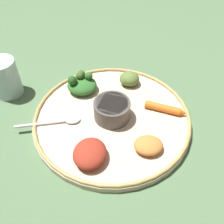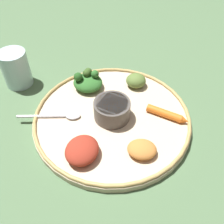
# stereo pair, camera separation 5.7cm
# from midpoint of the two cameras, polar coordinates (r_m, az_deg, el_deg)

# --- Properties ---
(ground_plane) EXTENTS (2.40, 2.40, 0.00)m
(ground_plane) POSITION_cam_midpoint_polar(r_m,az_deg,el_deg) (0.59, 2.75, -2.17)
(ground_plane) COLOR #4C6B47
(platter) EXTENTS (0.36, 0.36, 0.02)m
(platter) POSITION_cam_midpoint_polar(r_m,az_deg,el_deg) (0.58, 2.78, -1.68)
(platter) COLOR #C6B293
(platter) RESTS_ON ground_plane
(platter_rim) EXTENTS (0.36, 0.36, 0.01)m
(platter_rim) POSITION_cam_midpoint_polar(r_m,az_deg,el_deg) (0.58, 2.82, -0.97)
(platter_rim) COLOR tan
(platter_rim) RESTS_ON platter
(center_bowl) EXTENTS (0.08, 0.08, 0.04)m
(center_bowl) POSITION_cam_midpoint_polar(r_m,az_deg,el_deg) (0.56, 2.89, 0.46)
(center_bowl) COLOR #4C4742
(center_bowl) RESTS_ON platter
(spoon) EXTENTS (0.12, 0.10, 0.01)m
(spoon) POSITION_cam_midpoint_polar(r_m,az_deg,el_deg) (0.58, -9.05, -1.02)
(spoon) COLOR silver
(spoon) RESTS_ON platter
(greens_pile) EXTENTS (0.10, 0.10, 0.05)m
(greens_pile) POSITION_cam_midpoint_polar(r_m,az_deg,el_deg) (0.64, -2.98, 6.83)
(greens_pile) COLOR #2D6628
(greens_pile) RESTS_ON platter
(carrot_near_spoon) EXTENTS (0.05, 0.10, 0.02)m
(carrot_near_spoon) POSITION_cam_midpoint_polar(r_m,az_deg,el_deg) (0.59, 14.98, -0.64)
(carrot_near_spoon) COLOR orange
(carrot_near_spoon) RESTS_ON platter
(mound_beet) EXTENTS (0.10, 0.09, 0.03)m
(mound_beet) POSITION_cam_midpoint_polar(r_m,az_deg,el_deg) (0.50, -3.54, -8.79)
(mound_beet) COLOR maroon
(mound_beet) RESTS_ON platter
(mound_collards) EXTENTS (0.07, 0.07, 0.03)m
(mound_collards) POSITION_cam_midpoint_polar(r_m,az_deg,el_deg) (0.65, 7.93, 6.92)
(mound_collards) COLOR #567033
(mound_collards) RESTS_ON platter
(mound_squash) EXTENTS (0.08, 0.08, 0.02)m
(mound_squash) POSITION_cam_midpoint_polar(r_m,az_deg,el_deg) (0.51, 9.96, -8.46)
(mound_squash) COLOR #C67A38
(mound_squash) RESTS_ON platter
(drinking_glass) EXTENTS (0.07, 0.07, 0.10)m
(drinking_glass) POSITION_cam_midpoint_polar(r_m,az_deg,el_deg) (0.70, -18.58, 8.70)
(drinking_glass) COLOR silver
(drinking_glass) RESTS_ON ground_plane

